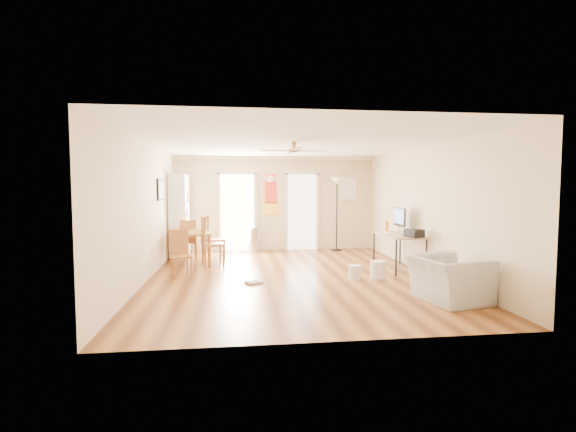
{
  "coord_description": "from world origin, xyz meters",
  "views": [
    {
      "loc": [
        -1.07,
        -8.0,
        1.76
      ],
      "look_at": [
        0.0,
        0.6,
        1.15
      ],
      "focal_mm": 25.87,
      "sensor_mm": 36.0,
      "label": 1
    }
  ],
  "objects": [
    {
      "name": "wall_decal",
      "position": [
        -0.13,
        3.48,
        1.55
      ],
      "size": [
        0.46,
        0.03,
        1.1
      ],
      "primitive_type": "cube",
      "color": "red",
      "rests_on": "wall_back"
    },
    {
      "name": "dining_chair_near",
      "position": [
        -2.15,
        0.19,
        0.45
      ],
      "size": [
        0.48,
        0.48,
        0.91
      ],
      "primitive_type": null,
      "rotation": [
        0.0,
        0.0,
        0.34
      ],
      "color": "#A56735",
      "rests_on": "floor"
    },
    {
      "name": "dining_chair_right_a",
      "position": [
        -1.6,
        2.14,
        0.53
      ],
      "size": [
        0.53,
        0.53,
        1.07
      ],
      "primitive_type": null,
      "rotation": [
        0.0,
        0.0,
        1.82
      ],
      "color": "#AC6137",
      "rests_on": "floor"
    },
    {
      "name": "ceiling",
      "position": [
        0.0,
        0.0,
        2.6
      ],
      "size": [
        5.5,
        7.0,
        0.0
      ],
      "primitive_type": null,
      "color": "silver",
      "rests_on": "floor"
    },
    {
      "name": "keyboard",
      "position": [
        2.2,
        0.75,
        0.76
      ],
      "size": [
        0.16,
        0.42,
        0.02
      ],
      "primitive_type": "cube",
      "rotation": [
        0.0,
        0.0,
        -0.07
      ],
      "color": "white",
      "rests_on": "computer_desk"
    },
    {
      "name": "imac",
      "position": [
        2.47,
        0.66,
        1.03
      ],
      "size": [
        0.12,
        0.6,
        0.55
      ],
      "primitive_type": null,
      "rotation": [
        0.0,
        0.0,
        -0.07
      ],
      "color": "black",
      "rests_on": "computer_desk"
    },
    {
      "name": "kitchen_doorway",
      "position": [
        -1.05,
        3.48,
        1.05
      ],
      "size": [
        0.9,
        0.1,
        2.1
      ],
      "primitive_type": null,
      "color": "white",
      "rests_on": "wall_back"
    },
    {
      "name": "floor_cloth",
      "position": [
        -0.77,
        -0.52,
        0.02
      ],
      "size": [
        0.35,
        0.32,
        0.04
      ],
      "primitive_type": "cube",
      "rotation": [
        0.0,
        0.0,
        0.48
      ],
      "color": "#A5A4A0",
      "rests_on": "floor"
    },
    {
      "name": "ceiling_fan",
      "position": [
        0.0,
        -0.3,
        2.43
      ],
      "size": [
        1.24,
        1.24,
        0.2
      ],
      "primitive_type": null,
      "color": "#593819",
      "rests_on": "ceiling"
    },
    {
      "name": "wastebasket_b",
      "position": [
        1.63,
        -0.38,
        0.17
      ],
      "size": [
        0.31,
        0.31,
        0.33
      ],
      "primitive_type": "cylinder",
      "rotation": [
        0.0,
        0.0,
        -0.07
      ],
      "color": "silver",
      "rests_on": "floor"
    },
    {
      "name": "wastebasket_a",
      "position": [
        1.16,
        -0.41,
        0.14
      ],
      "size": [
        0.25,
        0.25,
        0.27
      ],
      "primitive_type": "cylinder",
      "rotation": [
        0.0,
        0.0,
        -0.08
      ],
      "color": "silver",
      "rests_on": "floor"
    },
    {
      "name": "wall_front",
      "position": [
        0.0,
        -3.5,
        1.3
      ],
      "size": [
        5.5,
        0.04,
        2.6
      ],
      "primitive_type": null,
      "color": "beige",
      "rests_on": "floor"
    },
    {
      "name": "bookshelf",
      "position": [
        -2.52,
        2.81,
        1.04
      ],
      "size": [
        0.5,
        0.97,
        2.07
      ],
      "primitive_type": null,
      "rotation": [
        0.0,
        0.0,
        -0.1
      ],
      "color": "silver",
      "rests_on": "floor"
    },
    {
      "name": "ac_grille",
      "position": [
        2.05,
        3.47,
        1.7
      ],
      "size": [
        0.5,
        0.04,
        0.6
      ],
      "primitive_type": "cube",
      "color": "white",
      "rests_on": "wall_back"
    },
    {
      "name": "printer",
      "position": [
        2.45,
        -0.14,
        0.84
      ],
      "size": [
        0.36,
        0.39,
        0.16
      ],
      "primitive_type": "cube",
      "rotation": [
        0.0,
        0.0,
        0.32
      ],
      "color": "black",
      "rests_on": "computer_desk"
    },
    {
      "name": "bathroom_doorway",
      "position": [
        0.75,
        3.48,
        1.05
      ],
      "size": [
        0.8,
        0.1,
        2.1
      ],
      "primitive_type": null,
      "color": "white",
      "rests_on": "wall_back"
    },
    {
      "name": "floor",
      "position": [
        0.0,
        0.0,
        0.0
      ],
      "size": [
        7.0,
        7.0,
        0.0
      ],
      "primitive_type": "plane",
      "color": "brown",
      "rests_on": "ground"
    },
    {
      "name": "computer_desk",
      "position": [
        2.35,
        0.41,
        0.38
      ],
      "size": [
        0.7,
        1.41,
        0.75
      ],
      "primitive_type": null,
      "color": "tan",
      "rests_on": "floor"
    },
    {
      "name": "wall_back",
      "position": [
        0.0,
        3.5,
        1.3
      ],
      "size": [
        5.5,
        0.04,
        2.6
      ],
      "primitive_type": null,
      "color": "beige",
      "rests_on": "floor"
    },
    {
      "name": "orange_bottle",
      "position": [
        2.3,
        0.99,
        0.87
      ],
      "size": [
        0.09,
        0.09,
        0.23
      ],
      "primitive_type": "cylinder",
      "rotation": [
        0.0,
        0.0,
        -0.22
      ],
      "color": "orange",
      "rests_on": "computer_desk"
    },
    {
      "name": "wall_left",
      "position": [
        -2.75,
        0.0,
        1.3
      ],
      "size": [
        0.04,
        7.0,
        2.6
      ],
      "primitive_type": null,
      "color": "beige",
      "rests_on": "floor"
    },
    {
      "name": "dining_table",
      "position": [
        -2.15,
        1.73,
        0.37
      ],
      "size": [
        1.1,
        1.6,
        0.74
      ],
      "primitive_type": null,
      "rotation": [
        0.0,
        0.0,
        0.15
      ],
      "color": "olive",
      "rests_on": "floor"
    },
    {
      "name": "framed_poster",
      "position": [
        -2.73,
        1.4,
        1.7
      ],
      "size": [
        0.04,
        0.66,
        0.48
      ],
      "primitive_type": "cube",
      "color": "black",
      "rests_on": "wall_left"
    },
    {
      "name": "crown_molding",
      "position": [
        0.0,
        0.0,
        2.56
      ],
      "size": [
        5.5,
        7.0,
        0.08
      ],
      "primitive_type": null,
      "color": "white",
      "rests_on": "wall_back"
    },
    {
      "name": "torchiere_lamp",
      "position": [
        1.68,
        3.19,
        1.01
      ],
      "size": [
        0.47,
        0.47,
        2.02
      ],
      "primitive_type": null,
      "rotation": [
        0.0,
        0.0,
        -0.29
      ],
      "color": "black",
      "rests_on": "floor"
    },
    {
      "name": "wall_right",
      "position": [
        2.75,
        0.0,
        1.3
      ],
      "size": [
        0.04,
        7.0,
        2.6
      ],
      "primitive_type": null,
      "color": "beige",
      "rests_on": "floor"
    },
    {
      "name": "trash_can",
      "position": [
        -0.6,
        3.25,
        0.33
      ],
      "size": [
        0.36,
        0.36,
        0.66
      ],
      "primitive_type": "cylinder",
      "rotation": [
        0.0,
        0.0,
        0.21
      ],
      "color": "silver",
      "rests_on": "floor"
    },
    {
      "name": "armchair",
      "position": [
        2.15,
        -2.07,
        0.35
      ],
      "size": [
        1.1,
        1.21,
        0.69
      ],
      "primitive_type": "imported",
      "rotation": [
        0.0,
        0.0,
        1.74
      ],
      "color": "#A4A49F",
      "rests_on": "floor"
    },
    {
      "name": "dining_chair_far",
      "position": [
        -2.23,
        2.31,
        0.48
      ],
      "size": [
        0.4,
        0.4,
        0.95
      ],
      "primitive_type": null,
      "rotation": [
        0.0,
        0.0,
        3.13
      ],
      "color": "#A16634",
      "rests_on": "floor"
    },
    {
      "name": "dining_chair_right_b",
      "position": [
        -1.6,
        1.26,
        0.55
      ],
      "size": [
        0.54,
        0.54,
        1.1
      ],
      "primitive_type": null,
      "rotation": [
        0.0,
        0.0,
        1.78
      ],
      "color": "olive",
      "rests_on": "floor"
    }
  ]
}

